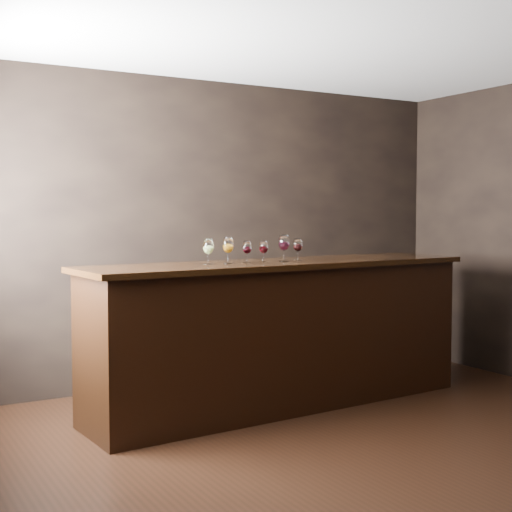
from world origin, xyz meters
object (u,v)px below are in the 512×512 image
glass_white (208,247)px  glass_red_c (284,243)px  back_bar_shelf (273,336)px  glass_amber (228,246)px  glass_red_d (298,245)px  glass_red_b (264,248)px  bar_counter (282,336)px  glass_red_a (247,248)px

glass_white → glass_red_c: size_ratio=0.90×
back_bar_shelf → glass_amber: (-0.96, -0.92, 0.93)m
glass_red_d → back_bar_shelf: bearing=71.9°
glass_red_b → glass_red_c: glass_red_c is taller
glass_red_d → glass_red_b: bearing=-176.5°
glass_white → glass_red_d: (0.85, 0.06, -0.01)m
back_bar_shelf → glass_red_d: 1.30m
glass_red_c → glass_red_d: 0.17m
bar_counter → glass_amber: (-0.49, -0.01, 0.75)m
bar_counter → glass_white: size_ratio=16.66×
glass_amber → glass_red_a: glass_amber is taller
glass_red_a → glass_red_d: (0.50, 0.03, 0.01)m
glass_white → glass_amber: size_ratio=0.95×
back_bar_shelf → glass_red_c: (-0.45, -0.92, 0.93)m
glass_red_d → bar_counter: bearing=-170.0°
bar_counter → glass_red_a: glass_red_a is taller
glass_white → glass_red_a: bearing=4.3°
back_bar_shelf → glass_amber: bearing=-136.2°
bar_counter → glass_red_d: 0.76m
glass_red_a → glass_white: bearing=-175.7°
glass_white → glass_red_a: glass_white is taller
glass_red_c → glass_red_d: (0.16, 0.04, -0.02)m
back_bar_shelf → glass_red_a: glass_red_a is taller
bar_counter → glass_amber: bearing=177.4°
bar_counter → glass_amber: size_ratio=15.81×
glass_white → glass_amber: (0.18, 0.01, 0.01)m
glass_red_b → glass_red_d: glass_red_d is taller
glass_red_b → glass_white: bearing=-176.1°
glass_amber → glass_red_b: (0.33, 0.02, -0.02)m
glass_red_c → back_bar_shelf: bearing=63.9°
back_bar_shelf → glass_red_a: (-0.78, -0.91, 0.90)m
glass_red_c → glass_red_d: size_ratio=1.19×
glass_white → bar_counter: bearing=2.1°
back_bar_shelf → glass_red_c: glass_red_c is taller
glass_amber → glass_red_b: bearing=3.5°
glass_red_d → glass_amber: bearing=-176.5°
bar_counter → glass_red_c: glass_red_c is taller
glass_amber → glass_red_a: bearing=3.9°
glass_red_a → glass_red_b: (0.16, 0.01, -0.00)m
bar_counter → glass_white: glass_white is taller
glass_white → glass_red_c: 0.68m
glass_red_c → glass_amber: bearing=179.6°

